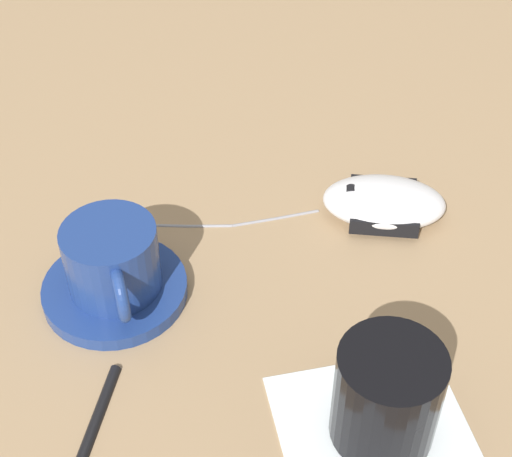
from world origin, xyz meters
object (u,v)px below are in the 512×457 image
at_px(saucer, 115,289).
at_px(coffee_cup, 112,260).
at_px(drinking_glass, 387,396).
at_px(computer_mouse, 384,202).
at_px(pen, 83,449).

distance_m(saucer, coffee_cup, 0.04).
bearing_deg(drinking_glass, coffee_cup, 138.26).
bearing_deg(drinking_glass, computer_mouse, 73.82).
xyz_separation_m(computer_mouse, drinking_glass, (-0.07, -0.23, 0.03)).
relative_size(saucer, coffee_cup, 1.15).
bearing_deg(coffee_cup, saucer, 137.48).
bearing_deg(saucer, coffee_cup, -42.52).
distance_m(saucer, drinking_glass, 0.25).
bearing_deg(coffee_cup, drinking_glass, -41.74).
bearing_deg(saucer, drinking_glass, -41.75).
relative_size(coffee_cup, pen, 0.72).
height_order(computer_mouse, pen, computer_mouse).
bearing_deg(pen, computer_mouse, 37.19).
height_order(coffee_cup, computer_mouse, coffee_cup).
relative_size(computer_mouse, pen, 0.87).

